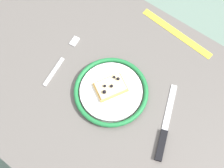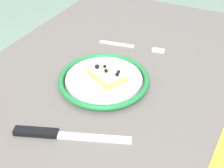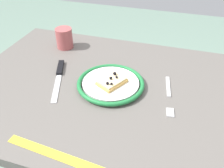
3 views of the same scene
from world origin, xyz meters
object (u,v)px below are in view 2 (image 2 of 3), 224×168
(plate, at_px, (104,79))
(fork, at_px, (132,46))
(pizza_slice_near, at_px, (108,74))
(dining_table, at_px, (112,105))
(knife, at_px, (52,134))

(plate, xyz_separation_m, fork, (-0.20, -0.01, -0.01))
(pizza_slice_near, relative_size, fork, 0.56)
(plate, xyz_separation_m, pizza_slice_near, (-0.01, 0.01, 0.01))
(dining_table, xyz_separation_m, pizza_slice_near, (0.03, 0.00, 0.13))
(knife, height_order, fork, knife)
(pizza_slice_near, bearing_deg, plate, -50.71)
(plate, height_order, pizza_slice_near, pizza_slice_near)
(fork, bearing_deg, knife, -1.28)
(knife, xyz_separation_m, fork, (-0.40, 0.01, -0.00))
(dining_table, distance_m, fork, 0.19)
(knife, bearing_deg, dining_table, 175.18)
(plate, relative_size, pizza_slice_near, 2.04)
(dining_table, bearing_deg, knife, -4.82)
(dining_table, distance_m, plate, 0.12)
(pizza_slice_near, xyz_separation_m, knife, (0.21, -0.02, -0.02))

